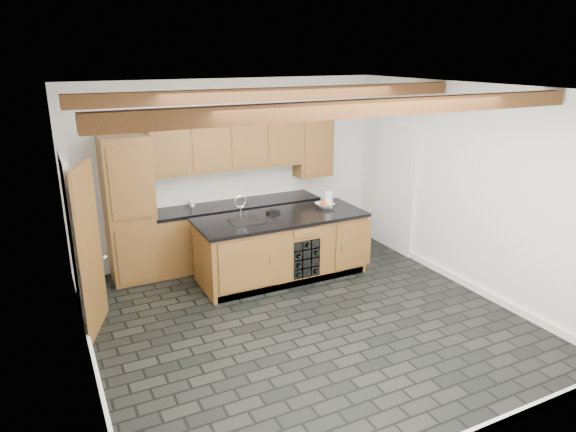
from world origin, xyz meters
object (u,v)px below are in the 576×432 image
object	(u,v)px
kitchen_scale	(273,212)
fruit_bowl	(325,205)
island	(282,247)
paper_towel	(329,200)

from	to	relation	value
kitchen_scale	fruit_bowl	world-z (taller)	fruit_bowl
island	paper_towel	distance (m)	1.01
fruit_bowl	paper_towel	bearing A→B (deg)	-29.55
island	kitchen_scale	bearing A→B (deg)	107.12
kitchen_scale	island	bearing A→B (deg)	-77.11
kitchen_scale	paper_towel	distance (m)	0.89
kitchen_scale	fruit_bowl	size ratio (longest dim) A/B	0.70
island	kitchen_scale	world-z (taller)	kitchen_scale
fruit_bowl	kitchen_scale	bearing A→B (deg)	175.25
paper_towel	kitchen_scale	bearing A→B (deg)	173.76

